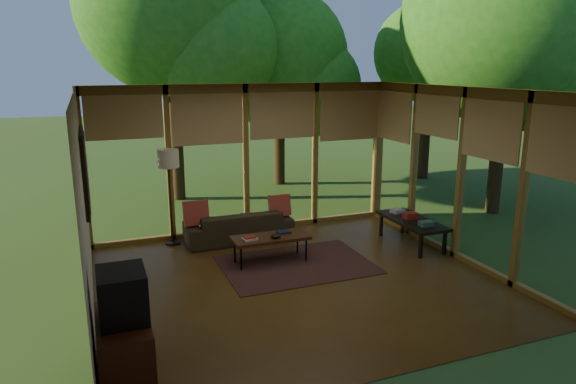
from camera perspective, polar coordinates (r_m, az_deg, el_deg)
name	(u,v)px	position (r m, az deg, el deg)	size (l,w,h in m)	color
floor	(298,281)	(7.48, 1.10, -9.84)	(5.50, 5.50, 0.00)	brown
ceiling	(299,90)	(6.85, 1.21, 11.31)	(5.50, 5.50, 0.00)	silver
wall_left	(84,209)	(6.54, -21.73, -1.81)	(0.04, 5.00, 2.70)	beige
wall_front	(400,248)	(4.92, 12.37, -6.14)	(5.50, 0.04, 2.70)	beige
window_wall_back	(246,159)	(9.35, -4.70, 3.63)	(5.50, 0.12, 2.70)	olive
window_wall_right	(461,175)	(8.46, 18.66, 1.85)	(0.12, 5.00, 2.70)	olive
exterior_lawn	(426,157)	(18.08, 15.09, 3.81)	(40.00, 40.00, 0.00)	#33541F
tree_nw	(169,4)	(11.94, -13.09, 19.71)	(3.95, 3.95, 6.27)	#352613
tree_ne	(278,59)	(13.20, -1.14, 14.56)	(3.49, 3.49, 4.92)	#352613
tree_se	(506,21)	(11.24, 23.08, 17.04)	(4.04, 4.04, 5.86)	#352613
tree_far	(424,53)	(14.23, 14.91, 14.66)	(2.61, 2.61, 4.63)	#352613
rug	(297,265)	(8.03, 0.97, -8.07)	(2.27, 1.61, 0.01)	brown
sofa	(239,226)	(9.06, -5.51, -3.76)	(1.85, 0.72, 0.54)	#342A1A
pillow_left	(196,214)	(8.76, -10.19, -2.37)	(0.42, 0.14, 0.42)	maroon
pillow_right	(280,206)	(9.15, -0.95, -1.55)	(0.38, 0.13, 0.38)	maroon
ct_book_lower	(250,239)	(7.86, -4.27, -5.22)	(0.22, 0.16, 0.03)	beige
ct_book_upper	(250,237)	(7.85, -4.27, -5.03)	(0.17, 0.13, 0.03)	maroon
ct_book_side	(284,232)	(8.16, -0.49, -4.46)	(0.21, 0.16, 0.03)	black
ct_bowl	(276,236)	(7.92, -1.39, -4.87)	(0.16, 0.16, 0.07)	black
media_cabinet	(125,347)	(5.55, -17.70, -16.04)	(0.50, 1.00, 0.60)	#4B2414
television	(122,295)	(5.30, -17.93, -10.85)	(0.45, 0.55, 0.50)	black
console_book_a	(426,224)	(8.69, 15.12, -3.41)	(0.22, 0.16, 0.08)	#386251
console_book_b	(411,216)	(9.04, 13.46, -2.57)	(0.23, 0.17, 0.10)	maroon
console_book_c	(397,211)	(9.36, 12.07, -2.06)	(0.23, 0.17, 0.06)	beige
floor_lamp	(168,164)	(8.81, -13.15, 3.05)	(0.36, 0.36, 1.65)	black
coffee_table	(270,238)	(8.02, -1.97, -5.17)	(1.20, 0.50, 0.43)	#4B2414
side_console	(412,222)	(9.03, 13.60, -3.24)	(0.60, 1.40, 0.46)	black
wall_painting	(85,171)	(7.86, -21.61, 2.22)	(0.06, 1.35, 1.15)	black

